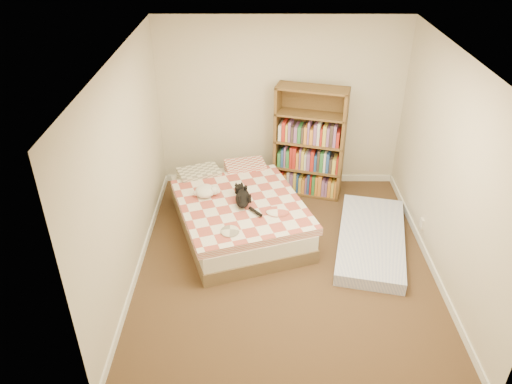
{
  "coord_description": "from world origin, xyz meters",
  "views": [
    {
      "loc": [
        -0.34,
        -4.75,
        3.88
      ],
      "look_at": [
        -0.35,
        0.3,
        0.82
      ],
      "focal_mm": 35.0,
      "sensor_mm": 36.0,
      "label": 1
    }
  ],
  "objects_px": {
    "black_cat": "(243,197)",
    "white_dog": "(206,191)",
    "bed": "(238,211)",
    "bookshelf": "(308,156)",
    "floor_mattress": "(371,239)"
  },
  "relations": [
    {
      "from": "black_cat",
      "to": "white_dog",
      "type": "distance_m",
      "value": 0.5
    },
    {
      "from": "white_dog",
      "to": "black_cat",
      "type": "bearing_deg",
      "value": -55.52
    },
    {
      "from": "floor_mattress",
      "to": "black_cat",
      "type": "height_order",
      "value": "black_cat"
    },
    {
      "from": "floor_mattress",
      "to": "bed",
      "type": "bearing_deg",
      "value": 179.38
    },
    {
      "from": "bookshelf",
      "to": "floor_mattress",
      "type": "bearing_deg",
      "value": -46.03
    },
    {
      "from": "bed",
      "to": "black_cat",
      "type": "relative_size",
      "value": 3.42
    },
    {
      "from": "floor_mattress",
      "to": "white_dog",
      "type": "bearing_deg",
      "value": -177.78
    },
    {
      "from": "bed",
      "to": "white_dog",
      "type": "xyz_separation_m",
      "value": [
        -0.41,
        -0.01,
        0.31
      ]
    },
    {
      "from": "floor_mattress",
      "to": "white_dog",
      "type": "height_order",
      "value": "white_dog"
    },
    {
      "from": "black_cat",
      "to": "white_dog",
      "type": "relative_size",
      "value": 1.82
    },
    {
      "from": "bookshelf",
      "to": "floor_mattress",
      "type": "relative_size",
      "value": 0.91
    },
    {
      "from": "bookshelf",
      "to": "floor_mattress",
      "type": "xyz_separation_m",
      "value": [
        0.71,
        -1.33,
        -0.51
      ]
    },
    {
      "from": "black_cat",
      "to": "bed",
      "type": "bearing_deg",
      "value": 103.95
    },
    {
      "from": "bed",
      "to": "bookshelf",
      "type": "xyz_separation_m",
      "value": [
        0.99,
        0.93,
        0.34
      ]
    },
    {
      "from": "bed",
      "to": "floor_mattress",
      "type": "xyz_separation_m",
      "value": [
        1.7,
        -0.39,
        -0.17
      ]
    }
  ]
}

